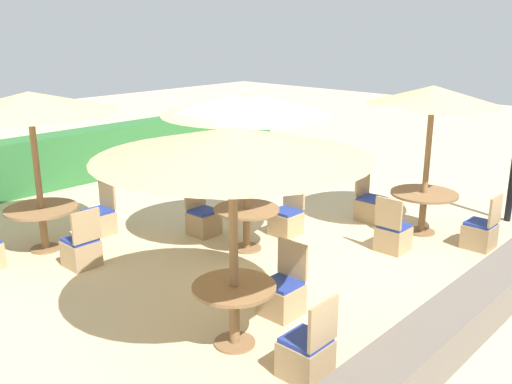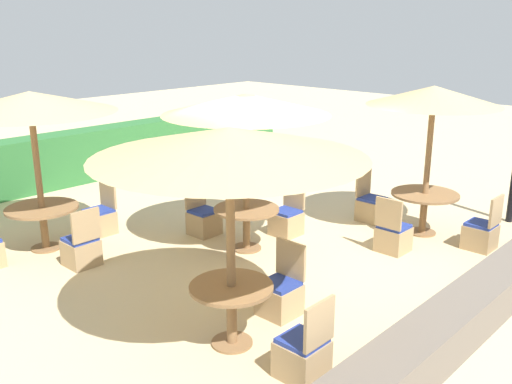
# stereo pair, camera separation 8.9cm
# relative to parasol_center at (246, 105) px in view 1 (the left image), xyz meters

# --- Properties ---
(ground_plane) EXTENTS (40.00, 40.00, 0.00)m
(ground_plane) POSITION_rel_parasol_center_xyz_m (0.29, -0.54, -2.36)
(ground_plane) COLOR #D1BA8C
(hedge_row) EXTENTS (13.00, 0.70, 1.18)m
(hedge_row) POSITION_rel_parasol_center_xyz_m (0.29, 5.77, -1.77)
(hedge_row) COLOR #2D6B33
(hedge_row) RESTS_ON ground_plane
(stone_border) EXTENTS (10.00, 0.56, 0.50)m
(stone_border) POSITION_rel_parasol_center_xyz_m (0.29, -3.73, -2.11)
(stone_border) COLOR #6B6056
(stone_border) RESTS_ON ground_plane
(parasol_center) EXTENTS (2.61, 2.61, 2.53)m
(parasol_center) POSITION_rel_parasol_center_xyz_m (0.00, 0.00, 0.00)
(parasol_center) COLOR olive
(parasol_center) RESTS_ON ground_plane
(round_table_center) EXTENTS (1.06, 1.06, 0.70)m
(round_table_center) POSITION_rel_parasol_center_xyz_m (0.00, 0.00, -1.81)
(round_table_center) COLOR olive
(round_table_center) RESTS_ON ground_plane
(patio_chair_center_east) EXTENTS (0.46, 0.46, 0.93)m
(patio_chair_center_east) POSITION_rel_parasol_center_xyz_m (0.96, -0.04, -2.10)
(patio_chair_center_east) COLOR tan
(patio_chair_center_east) RESTS_ON ground_plane
(patio_chair_center_north) EXTENTS (0.46, 0.46, 0.93)m
(patio_chair_center_north) POSITION_rel_parasol_center_xyz_m (-0.01, 1.04, -2.10)
(patio_chair_center_north) COLOR tan
(patio_chair_center_north) RESTS_ON ground_plane
(parasol_back_left) EXTENTS (2.62, 2.62, 2.57)m
(parasol_back_left) POSITION_rel_parasol_center_xyz_m (-2.24, 2.42, 0.03)
(parasol_back_left) COLOR olive
(parasol_back_left) RESTS_ON ground_plane
(round_table_back_left) EXTENTS (1.15, 1.15, 0.72)m
(round_table_back_left) POSITION_rel_parasol_center_xyz_m (-2.24, 2.42, -1.78)
(round_table_back_left) COLOR olive
(round_table_back_left) RESTS_ON ground_plane
(patio_chair_back_left_east) EXTENTS (0.46, 0.46, 0.93)m
(patio_chair_back_left_east) POSITION_rel_parasol_center_xyz_m (-1.23, 2.38, -2.10)
(patio_chair_back_left_east) COLOR tan
(patio_chair_back_left_east) RESTS_ON ground_plane
(patio_chair_back_left_south) EXTENTS (0.46, 0.46, 0.93)m
(patio_chair_back_left_south) POSITION_rel_parasol_center_xyz_m (-2.19, 1.38, -2.10)
(patio_chair_back_left_south) COLOR tan
(patio_chair_back_left_south) RESTS_ON ground_plane
(parasol_front_right) EXTENTS (2.20, 2.20, 2.57)m
(parasol_front_right) POSITION_rel_parasol_center_xyz_m (2.64, -1.75, 0.04)
(parasol_front_right) COLOR olive
(parasol_front_right) RESTS_ON ground_plane
(round_table_front_right) EXTENTS (1.15, 1.15, 0.74)m
(round_table_front_right) POSITION_rel_parasol_center_xyz_m (2.64, -1.75, -1.77)
(round_table_front_right) COLOR olive
(round_table_front_right) RESTS_ON ground_plane
(patio_chair_front_right_north) EXTENTS (0.46, 0.46, 0.93)m
(patio_chair_front_right_north) POSITION_rel_parasol_center_xyz_m (2.61, -0.71, -2.10)
(patio_chair_front_right_north) COLOR tan
(patio_chair_front_right_north) RESTS_ON ground_plane
(patio_chair_front_right_south) EXTENTS (0.46, 0.46, 0.93)m
(patio_chair_front_right_south) POSITION_rel_parasol_center_xyz_m (2.62, -2.79, -2.10)
(patio_chair_front_right_south) COLOR tan
(patio_chair_front_right_south) RESTS_ON ground_plane
(patio_chair_front_right_west) EXTENTS (0.46, 0.46, 0.93)m
(patio_chair_front_right_west) POSITION_rel_parasol_center_xyz_m (1.55, -1.79, -2.10)
(patio_chair_front_right_west) COLOR tan
(patio_chair_front_right_west) RESTS_ON ground_plane
(parasol_front_left) EXTENTS (2.95, 2.95, 2.53)m
(parasol_front_left) POSITION_rel_parasol_center_xyz_m (-2.19, -1.88, -0.00)
(parasol_front_left) COLOR olive
(parasol_front_left) RESTS_ON ground_plane
(round_table_front_left) EXTENTS (0.95, 0.95, 0.74)m
(round_table_front_left) POSITION_rel_parasol_center_xyz_m (-2.19, -1.88, -1.80)
(round_table_front_left) COLOR olive
(round_table_front_left) RESTS_ON ground_plane
(patio_chair_front_left_south) EXTENTS (0.46, 0.46, 0.93)m
(patio_chair_front_left_south) POSITION_rel_parasol_center_xyz_m (-2.13, -2.88, -2.10)
(patio_chair_front_left_south) COLOR tan
(patio_chair_front_left_south) RESTS_ON ground_plane
(patio_chair_front_left_east) EXTENTS (0.46, 0.46, 0.93)m
(patio_chair_front_left_east) POSITION_rel_parasol_center_xyz_m (-1.27, -1.82, -2.10)
(patio_chair_front_left_east) COLOR tan
(patio_chair_front_left_east) RESTS_ON ground_plane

